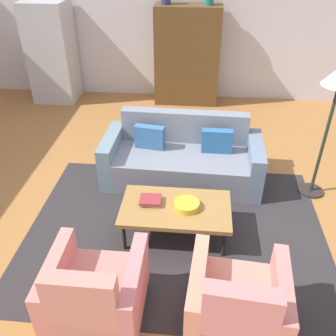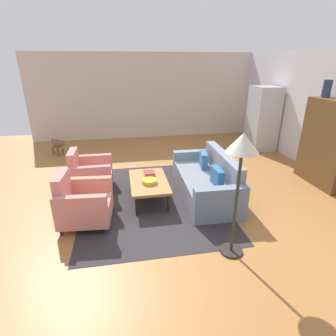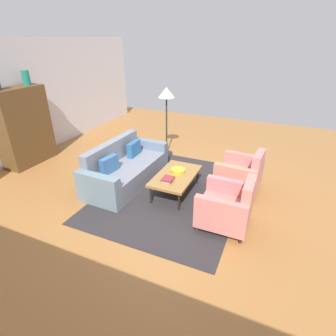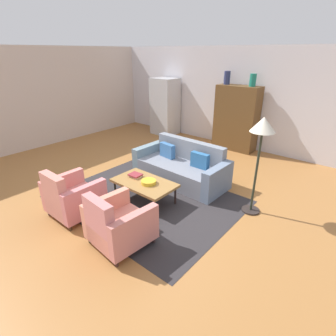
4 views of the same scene
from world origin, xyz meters
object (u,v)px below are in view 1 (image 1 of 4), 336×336
at_px(armchair_left, 95,296).
at_px(couch, 182,158).
at_px(cabinet, 187,56).
at_px(book_stack, 151,200).
at_px(refrigerator, 52,53).
at_px(fruit_bowl, 187,205).
at_px(coffee_table, 176,209).
at_px(armchair_right, 237,307).

bearing_deg(armchair_left, couch, 75.64).
distance_m(armchair_left, cabinet, 5.05).
relative_size(armchair_left, book_stack, 3.65).
height_order(couch, armchair_left, armchair_left).
height_order(armchair_left, refrigerator, refrigerator).
relative_size(fruit_bowl, cabinet, 0.16).
xyz_separation_m(coffee_table, fruit_bowl, (0.12, 0.00, 0.07)).
distance_m(coffee_table, armchair_right, 1.31).
height_order(coffee_table, cabinet, cabinet).
bearing_deg(refrigerator, coffee_table, -54.42).
bearing_deg(armchair_left, fruit_bowl, 58.39).
bearing_deg(cabinet, armchair_left, -95.89).
relative_size(armchair_left, fruit_bowl, 3.14).
distance_m(coffee_table, book_stack, 0.29).
bearing_deg(armchair_right, coffee_table, 121.68).
xyz_separation_m(couch, book_stack, (-0.28, -1.14, 0.15)).
distance_m(armchair_left, book_stack, 1.25).
height_order(cabinet, refrigerator, refrigerator).
xyz_separation_m(armchair_left, fruit_bowl, (0.72, 1.17, 0.09)).
distance_m(couch, armchair_right, 2.43).
distance_m(book_stack, cabinet, 3.82).
bearing_deg(refrigerator, armchair_right, -56.32).
xyz_separation_m(coffee_table, book_stack, (-0.28, 0.04, 0.07)).
bearing_deg(armchair_left, coffee_table, 62.77).
height_order(fruit_bowl, book_stack, fruit_bowl).
bearing_deg(armchair_left, armchair_right, 0.00).
relative_size(couch, armchair_left, 2.41).
bearing_deg(book_stack, couch, 76.04).
bearing_deg(coffee_table, book_stack, 171.18).
distance_m(armchair_right, book_stack, 1.50).
height_order(coffee_table, armchair_left, armchair_left).
distance_m(armchair_right, fruit_bowl, 1.26).
bearing_deg(coffee_table, fruit_bowl, 0.00).
xyz_separation_m(couch, armchair_left, (-0.60, -2.35, 0.06)).
distance_m(fruit_bowl, cabinet, 3.86).
height_order(armchair_left, armchair_right, same).
height_order(book_stack, cabinet, cabinet).
distance_m(coffee_table, fruit_bowl, 0.14).
height_order(coffee_table, book_stack, book_stack).
distance_m(couch, armchair_left, 2.43).
bearing_deg(couch, fruit_bowl, 97.05).
bearing_deg(fruit_bowl, armchair_left, -121.61).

